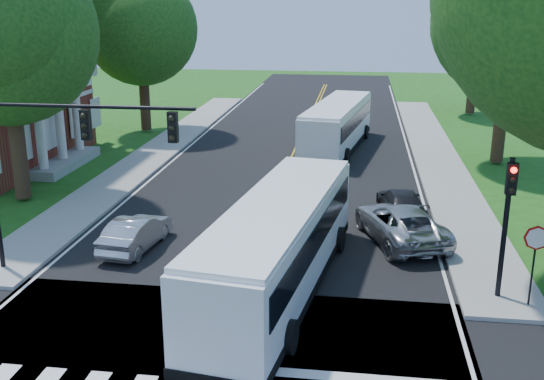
% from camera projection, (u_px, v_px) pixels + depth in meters
% --- Properties ---
extents(road, '(14.00, 96.00, 0.01)m').
position_uv_depth(road, '(281.00, 186.00, 31.73)').
color(road, black).
rests_on(road, ground).
extents(center_line, '(0.36, 70.00, 0.01)m').
position_uv_depth(center_line, '(290.00, 165.00, 35.52)').
color(center_line, gold).
rests_on(center_line, road).
extents(edge_line_w, '(0.12, 70.00, 0.01)m').
position_uv_depth(edge_line_w, '(172.00, 161.00, 36.41)').
color(edge_line_w, silver).
rests_on(edge_line_w, road).
extents(edge_line_e, '(0.12, 70.00, 0.01)m').
position_uv_depth(edge_line_e, '(414.00, 170.00, 34.62)').
color(edge_line_e, silver).
rests_on(edge_line_e, road).
extents(stop_bar, '(6.60, 0.40, 0.01)m').
position_uv_depth(stop_bar, '(339.00, 377.00, 15.72)').
color(stop_bar, silver).
rests_on(stop_bar, road).
extents(sidewalk_nw, '(2.60, 40.00, 0.15)m').
position_uv_depth(sidewalk_nw, '(162.00, 148.00, 39.43)').
color(sidewalk_nw, gray).
rests_on(sidewalk_nw, ground).
extents(sidewalk_ne, '(2.60, 40.00, 0.15)m').
position_uv_depth(sidewalk_ne, '(436.00, 156.00, 37.25)').
color(sidewalk_ne, gray).
rests_on(sidewalk_ne, ground).
extents(tree_west_near, '(8.00, 8.00, 11.40)m').
position_uv_depth(tree_west_near, '(5.00, 33.00, 27.26)').
color(tree_west_near, black).
rests_on(tree_west_near, ground).
extents(tree_west_far, '(7.60, 7.60, 10.67)m').
position_uv_depth(tree_west_far, '(141.00, 29.00, 42.52)').
color(tree_west_far, black).
rests_on(tree_west_far, ground).
extents(tree_east_mid, '(8.40, 8.40, 11.93)m').
position_uv_depth(tree_east_mid, '(511.00, 20.00, 33.63)').
color(tree_east_mid, black).
rests_on(tree_east_mid, ground).
extents(tree_east_far, '(7.20, 7.20, 10.34)m').
position_uv_depth(tree_east_far, '(478.00, 27.00, 48.95)').
color(tree_east_far, black).
rests_on(tree_east_far, ground).
extents(signal_nw, '(7.15, 0.46, 5.66)m').
position_uv_depth(signal_nw, '(55.00, 149.00, 20.26)').
color(signal_nw, black).
rests_on(signal_nw, ground).
extents(signal_ne, '(0.30, 0.46, 4.40)m').
position_uv_depth(signal_ne, '(507.00, 210.00, 18.83)').
color(signal_ne, black).
rests_on(signal_ne, ground).
extents(stop_sign, '(0.76, 0.08, 2.53)m').
position_uv_depth(stop_sign, '(536.00, 246.00, 18.56)').
color(stop_sign, black).
rests_on(stop_sign, ground).
extents(bus_lead, '(4.14, 11.87, 3.01)m').
position_uv_depth(bus_lead, '(279.00, 244.00, 19.90)').
color(bus_lead, white).
rests_on(bus_lead, road).
extents(bus_follow, '(4.14, 11.41, 2.89)m').
position_uv_depth(bus_follow, '(337.00, 125.00, 38.90)').
color(bus_follow, white).
rests_on(bus_follow, road).
extents(hatchback, '(1.77, 3.94, 1.26)m').
position_uv_depth(hatchback, '(136.00, 233.00, 23.56)').
color(hatchback, '#AFB1B6').
rests_on(hatchback, road).
extents(suv, '(3.93, 5.69, 1.44)m').
position_uv_depth(suv, '(400.00, 223.00, 24.33)').
color(suv, '#A6A8AD').
rests_on(suv, road).
extents(dark_sedan, '(2.19, 4.33, 1.21)m').
position_uv_depth(dark_sedan, '(401.00, 203.00, 27.09)').
color(dark_sedan, black).
rests_on(dark_sedan, road).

